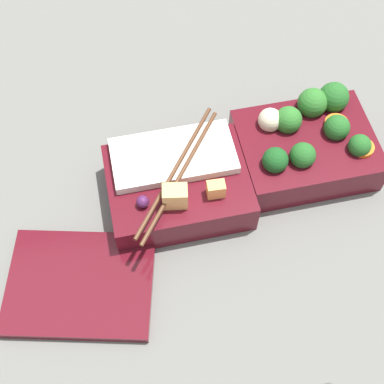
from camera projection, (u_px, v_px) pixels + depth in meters
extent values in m
plane|color=slate|center=(246.00, 189.00, 0.71)|extent=(3.00, 3.00, 0.00)
cube|color=#510F19|center=(305.00, 150.00, 0.72)|extent=(0.18, 0.14, 0.05)
sphere|color=#236023|center=(334.00, 97.00, 0.72)|extent=(0.04, 0.04, 0.04)
sphere|color=#236023|center=(337.00, 128.00, 0.69)|extent=(0.03, 0.03, 0.03)
sphere|color=#2D7028|center=(312.00, 103.00, 0.71)|extent=(0.04, 0.04, 0.04)
sphere|color=#2D7028|center=(288.00, 120.00, 0.70)|extent=(0.04, 0.04, 0.04)
sphere|color=#19511E|center=(275.00, 160.00, 0.67)|extent=(0.03, 0.03, 0.03)
sphere|color=#236023|center=(304.00, 158.00, 0.67)|extent=(0.03, 0.03, 0.03)
sphere|color=#236023|center=(360.00, 147.00, 0.68)|extent=(0.03, 0.03, 0.03)
cylinder|color=orange|center=(336.00, 124.00, 0.70)|extent=(0.03, 0.03, 0.01)
cylinder|color=orange|center=(362.00, 147.00, 0.68)|extent=(0.04, 0.04, 0.01)
sphere|color=beige|center=(270.00, 120.00, 0.70)|extent=(0.03, 0.03, 0.03)
cube|color=#510F19|center=(178.00, 187.00, 0.69)|extent=(0.18, 0.14, 0.05)
cube|color=silver|center=(173.00, 156.00, 0.67)|extent=(0.16, 0.08, 0.01)
cube|color=#F4A356|center=(216.00, 189.00, 0.64)|extent=(0.02, 0.02, 0.02)
cube|color=#EAB266|center=(175.00, 196.00, 0.63)|extent=(0.03, 0.03, 0.03)
sphere|color=#4C1E4C|center=(143.00, 202.00, 0.64)|extent=(0.02, 0.02, 0.02)
cylinder|color=#56331E|center=(175.00, 170.00, 0.65)|extent=(0.13, 0.17, 0.01)
cylinder|color=#56331E|center=(180.00, 172.00, 0.65)|extent=(0.13, 0.17, 0.01)
cube|color=#510F19|center=(80.00, 284.00, 0.64)|extent=(0.20, 0.17, 0.01)
sphere|color=#595651|center=(325.00, 91.00, 0.80)|extent=(0.02, 0.02, 0.02)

